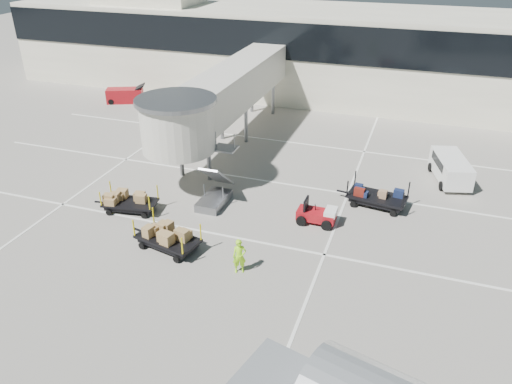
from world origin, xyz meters
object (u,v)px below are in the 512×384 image
belt_loader (125,95)px  ground_worker (239,256)px  box_cart_far (129,203)px  minivan (450,167)px  box_cart_near (168,237)px  suitcase_cart (377,198)px  baggage_tug (317,215)px

belt_loader → ground_worker: bearing=-70.3°
box_cart_far → minivan: size_ratio=0.84×
minivan → belt_loader: size_ratio=1.19×
ground_worker → box_cart_near: bearing=144.2°
suitcase_cart → box_cart_far: suitcase_cart is taller
box_cart_near → box_cart_far: box_cart_near is taller
box_cart_near → ground_worker: 4.22m
minivan → belt_loader: 30.13m
box_cart_near → ground_worker: size_ratio=2.31×
suitcase_cart → box_cart_far: 14.62m
minivan → ground_worker: bearing=-140.0°
box_cart_near → belt_loader: bearing=139.3°
box_cart_far → belt_loader: size_ratio=1.01×
minivan → box_cart_far: bearing=-164.7°
baggage_tug → box_cart_near: bearing=-142.7°
baggage_tug → belt_loader: size_ratio=0.57×
baggage_tug → ground_worker: (-2.52, -5.68, 0.38)m
minivan → suitcase_cart: bearing=-143.9°
box_cart_near → box_cart_far: 4.77m
suitcase_cart → box_cart_near: 12.55m
ground_worker → belt_loader: (-19.70, 21.33, -0.24)m
baggage_tug → suitcase_cart: suitcase_cart is taller
baggage_tug → minivan: bearing=49.9°
suitcase_cart → belt_loader: size_ratio=1.11×
box_cart_near → ground_worker: ground_worker is taller
minivan → belt_loader: (-29.18, 7.51, -0.31)m
belt_loader → minivan: bearing=-37.5°
box_cart_near → minivan: size_ratio=0.91×
baggage_tug → box_cart_near: box_cart_near is taller
baggage_tug → suitcase_cart: size_ratio=0.51×
box_cart_far → minivan: minivan is taller
baggage_tug → belt_loader: belt_loader is taller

